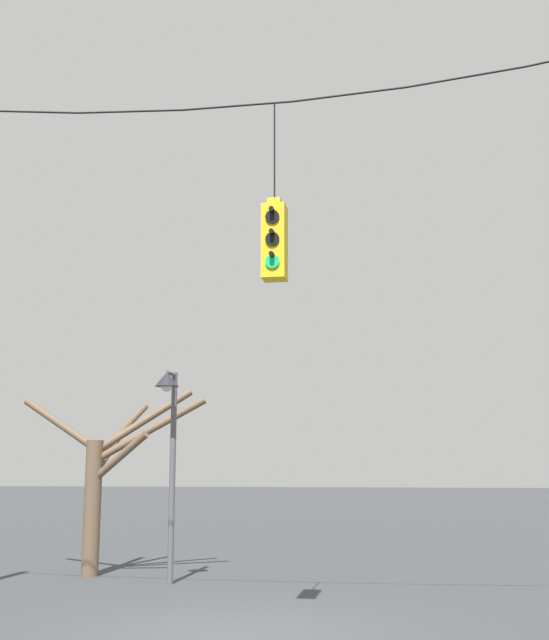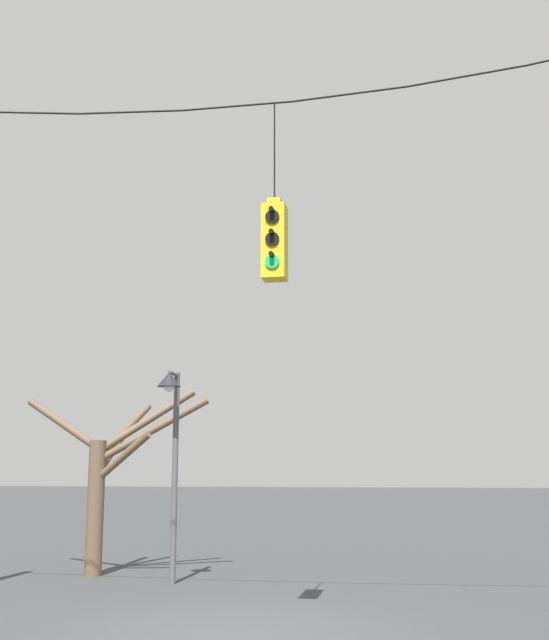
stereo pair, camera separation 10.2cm
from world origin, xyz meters
The scene contains 5 objects.
ground_plane centered at (0.00, 0.00, 0.00)m, with size 200.00×200.00×0.00m, color #383A3D.
span_wire centered at (0.00, -0.03, 7.72)m, with size 11.80×0.03×0.55m.
traffic_light_near_left_pole centered at (0.58, -0.03, 5.41)m, with size 0.34×0.58×2.70m.
street_lamp centered at (-2.27, 4.30, 3.09)m, with size 0.47×0.81×4.11m.
bare_tree centered at (-4.10, 5.67, 2.14)m, with size 4.20×2.13×3.98m.
Camera 2 is at (2.55, -10.99, 2.15)m, focal length 45.00 mm.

